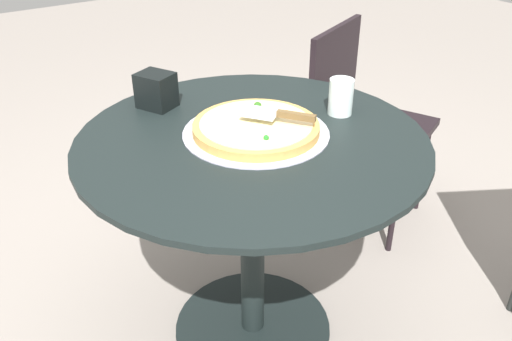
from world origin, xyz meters
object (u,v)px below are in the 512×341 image
Objects in this scene: pizza_server at (279,114)px; drinking_cup at (341,97)px; pizza_on_tray at (256,128)px; patio_chair_corner at (359,112)px; patio_table at (252,198)px; napkin_dispenser at (156,90)px.

pizza_server is 1.84× the size of drinking_cup.
drinking_cup is (0.28, -0.03, 0.04)m from pizza_on_tray.
patio_chair_corner is (0.75, 0.33, -0.27)m from pizza_on_tray.
patio_chair_corner is at bearing 27.59° from pizza_server.
pizza_server is 0.24× the size of patio_chair_corner.
patio_table is at bearing -148.59° from pizza_on_tray.
pizza_on_tray is at bearing 31.41° from patio_table.
patio_table is 2.38× the size of pizza_on_tray.
napkin_dispenser is (-0.20, 0.36, -0.00)m from pizza_server.
napkin_dispenser reaches higher than pizza_server.
drinking_cup is at bearing 24.77° from napkin_dispenser.
pizza_on_tray reaches higher than patio_table.
pizza_on_tray is 3.81× the size of drinking_cup.
pizza_server is 1.84× the size of napkin_dispenser.
pizza_on_tray is at bearing 148.21° from pizza_server.
patio_chair_corner is at bearing 23.75° from pizza_on_tray.
drinking_cup reaches higher than pizza_server.
drinking_cup is at bearing -0.25° from pizza_server.
pizza_server is (0.05, -0.03, 0.04)m from pizza_on_tray.
pizza_server is at bearing 179.75° from drinking_cup.
patio_table is 0.27m from pizza_server.
pizza_on_tray is at bearing 173.05° from drinking_cup.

